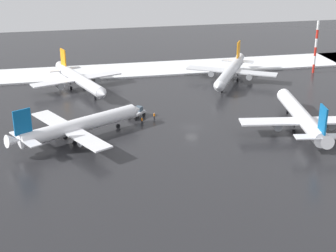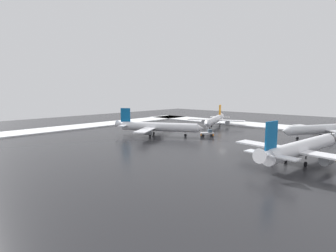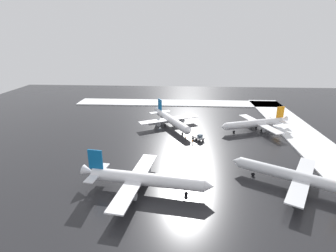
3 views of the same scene
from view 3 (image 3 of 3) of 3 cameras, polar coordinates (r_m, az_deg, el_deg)
name	(u,v)px [view 3 (image 3 of 3)]	position (r m, az deg, el deg)	size (l,w,h in m)	color
ground_plane	(174,152)	(89.15, 1.21, -5.73)	(240.00, 240.00, 0.00)	#232326
snow_bank_far	(326,156)	(100.60, 31.14, -5.53)	(152.00, 16.00, 0.47)	white
snow_bank_right	(178,103)	(152.44, 2.26, 5.04)	(14.00, 116.00, 0.47)	white
airplane_foreground_jet	(171,120)	(111.95, 0.68, 1.34)	(30.00, 25.61, 9.71)	white
airplane_parked_portside	(294,176)	(76.13, 25.74, -9.78)	(25.02, 29.28, 9.56)	silver
airplane_parked_starboard	(143,179)	(67.43, -5.40, -11.40)	(28.58, 34.28, 10.19)	white
airplane_far_rear	(256,123)	(114.00, 18.55, 0.57)	(25.52, 30.19, 9.30)	white
pushback_tug	(199,137)	(99.05, 6.67, -2.42)	(4.80, 4.82, 2.50)	silver
ground_crew_mid_apron	(186,138)	(98.61, 3.89, -2.63)	(0.36, 0.36, 1.71)	black
ground_crew_by_nose_gear	(192,142)	(95.59, 5.34, -3.39)	(0.36, 0.36, 1.71)	black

